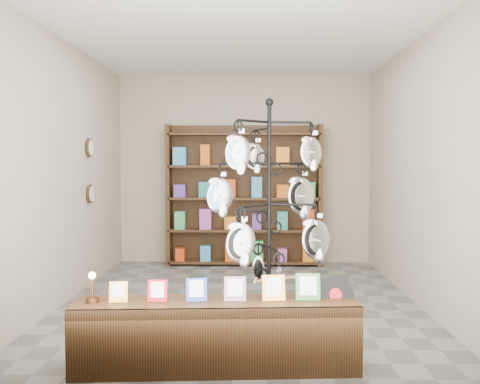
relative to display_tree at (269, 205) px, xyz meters
name	(u,v)px	position (x,y,z in m)	size (l,w,h in m)	color
ground	(240,302)	(-0.29, 1.53, -1.24)	(5.00, 5.00, 0.00)	slate
room_envelope	(240,141)	(-0.29, 1.53, 0.61)	(5.00, 5.00, 5.00)	#AFA28D
display_tree	(269,205)	(0.00, 0.00, 0.00)	(1.18, 1.18, 2.14)	black
front_shelf	(216,335)	(-0.42, -0.49, -0.97)	(2.20, 0.59, 0.77)	black
back_shelving	(244,200)	(-0.29, 3.83, -0.21)	(2.42, 0.36, 2.20)	black
wall_clocks	(90,171)	(-2.26, 2.33, 0.26)	(0.03, 0.24, 0.84)	black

